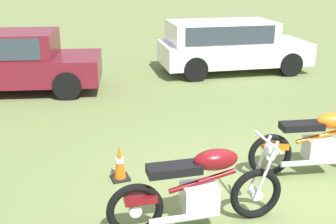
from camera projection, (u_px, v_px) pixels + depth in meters
ground_plane at (256, 194)px, 5.65m from camera, size 120.00×120.00×0.00m
motorcycle_maroon at (200, 189)px, 4.80m from camera, size 2.09×0.64×1.02m
motorcycle_orange at (320, 142)px, 6.09m from camera, size 2.04×0.76×1.02m
car_burgundy at (4, 57)px, 9.98m from camera, size 4.37×2.69×1.43m
car_white at (227, 43)px, 11.87m from camera, size 4.30×2.32×1.43m
traffic_cone at (120, 164)px, 5.97m from camera, size 0.25×0.25×0.53m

